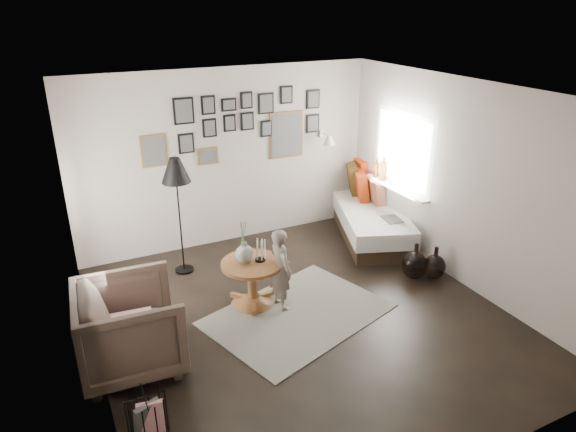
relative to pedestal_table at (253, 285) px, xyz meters
name	(u,v)px	position (x,y,z in m)	size (l,w,h in m)	color
ground	(303,318)	(0.41, -0.53, -0.27)	(4.80, 4.80, 0.00)	black
wall_back	(228,158)	(0.41, 1.87, 1.03)	(4.50, 4.50, 0.00)	#AEA398
wall_front	(467,338)	(0.41, -2.93, 1.03)	(4.50, 4.50, 0.00)	#AEA398
wall_left	(83,259)	(-1.84, -0.53, 1.03)	(4.80, 4.80, 0.00)	#AEA398
wall_right	(463,185)	(2.66, -0.53, 1.03)	(4.80, 4.80, 0.00)	#AEA398
ceiling	(306,94)	(0.41, -0.53, 2.33)	(4.80, 4.80, 0.00)	white
door_left	(76,234)	(-1.82, 0.67, 0.78)	(0.00, 2.14, 2.14)	white
window_right	(391,182)	(2.59, 0.81, 0.66)	(0.15, 1.32, 1.30)	white
gallery_wall	(245,127)	(0.70, 1.85, 1.48)	(2.74, 0.03, 1.08)	brown
wall_sconce	(329,140)	(1.96, 1.60, 1.19)	(0.18, 0.36, 0.16)	white
rug	(298,314)	(0.39, -0.45, -0.26)	(2.03, 1.42, 0.01)	#B3B29D
pedestal_table	(253,285)	(0.00, 0.00, 0.00)	(0.74, 0.74, 0.58)	brown
vase	(244,251)	(-0.08, 0.02, 0.47)	(0.21, 0.21, 0.53)	black
candles	(260,250)	(0.11, 0.00, 0.44)	(0.13, 0.13, 0.27)	black
daybed	(366,214)	(2.41, 1.14, 0.06)	(1.57, 2.27, 1.04)	black
magazine_on_daybed	(392,219)	(2.41, 0.48, 0.22)	(0.23, 0.32, 0.02)	black
armchair	(130,327)	(-1.51, -0.51, 0.19)	(0.97, 1.00, 0.91)	brown
armchair_cushion	(132,322)	(-1.48, -0.46, 0.21)	(0.41, 0.41, 0.10)	silver
floor_lamp	(176,175)	(-0.52, 1.20, 1.12)	(0.38, 0.38, 1.61)	black
magazine_basket	(147,416)	(-1.59, -1.49, -0.07)	(0.33, 0.33, 0.41)	black
demijohn_large	(415,265)	(2.18, -0.36, -0.07)	(0.33, 0.33, 0.50)	black
demijohn_small	(434,267)	(2.41, -0.48, -0.10)	(0.29, 0.29, 0.46)	black
child	(281,269)	(0.28, -0.20, 0.25)	(0.37, 0.25, 1.03)	#6A5C54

